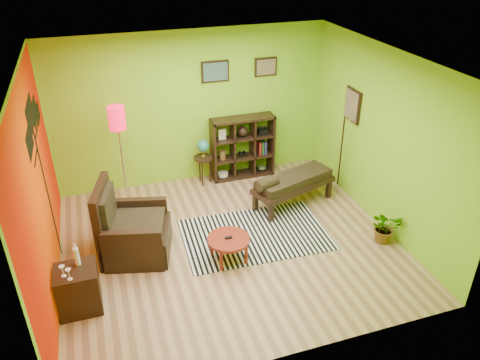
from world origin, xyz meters
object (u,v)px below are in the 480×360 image
object	(u,v)px
side_cabinet	(78,289)
cube_shelf	(243,147)
floor_lamp	(118,128)
bench	(292,182)
coffee_table	(229,241)
potted_plant	(385,230)
armchair	(131,233)
globe_table	(203,151)

from	to	relation	value
side_cabinet	cube_shelf	distance (m)	4.16
side_cabinet	cube_shelf	xyz separation A→B (m)	(3.11, 2.75, 0.29)
floor_lamp	bench	xyz separation A→B (m)	(2.72, -0.76, -1.06)
coffee_table	bench	distance (m)	1.86
coffee_table	floor_lamp	xyz separation A→B (m)	(-1.24, 1.88, 1.18)
floor_lamp	bench	world-z (taller)	floor_lamp
coffee_table	potted_plant	bearing A→B (deg)	-7.37
coffee_table	armchair	distance (m)	1.44
globe_table	cube_shelf	xyz separation A→B (m)	(0.80, 0.06, -0.07)
globe_table	cube_shelf	size ratio (longest dim) A/B	0.74
floor_lamp	potted_plant	bearing A→B (deg)	-30.97
side_cabinet	bench	xyz separation A→B (m)	(3.56, 1.47, 0.13)
armchair	globe_table	distance (m)	2.35
globe_table	bench	bearing A→B (deg)	-44.48
globe_table	bench	distance (m)	1.76
side_cabinet	floor_lamp	bearing A→B (deg)	69.23
bench	potted_plant	bearing A→B (deg)	-56.78
armchair	bench	world-z (taller)	armchair
side_cabinet	potted_plant	world-z (taller)	side_cabinet
bench	coffee_table	bearing A→B (deg)	-142.82
cube_shelf	bench	size ratio (longest dim) A/B	0.76
floor_lamp	armchair	bearing A→B (deg)	-93.34
side_cabinet	floor_lamp	world-z (taller)	floor_lamp
armchair	cube_shelf	distance (m)	2.96
cube_shelf	bench	xyz separation A→B (m)	(0.45, -1.28, -0.16)
side_cabinet	bench	size ratio (longest dim) A/B	0.59
side_cabinet	armchair	bearing A→B (deg)	50.92
floor_lamp	bench	size ratio (longest dim) A/B	1.17
globe_table	coffee_table	bearing A→B (deg)	-95.69
bench	floor_lamp	bearing A→B (deg)	164.36
coffee_table	globe_table	xyz separation A→B (m)	(0.23, 2.34, 0.34)
side_cabinet	potted_plant	bearing A→B (deg)	0.44
cube_shelf	side_cabinet	bearing A→B (deg)	-138.57
floor_lamp	bench	distance (m)	3.01
side_cabinet	floor_lamp	xyz separation A→B (m)	(0.85, 2.23, 1.19)
armchair	floor_lamp	size ratio (longest dim) A/B	0.62
coffee_table	cube_shelf	size ratio (longest dim) A/B	0.51
coffee_table	side_cabinet	distance (m)	2.11
coffee_table	potted_plant	distance (m)	2.44
floor_lamp	cube_shelf	xyz separation A→B (m)	(2.27, 0.52, -0.90)
side_cabinet	potted_plant	xyz separation A→B (m)	(4.50, 0.03, -0.11)
cube_shelf	potted_plant	size ratio (longest dim) A/B	2.36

